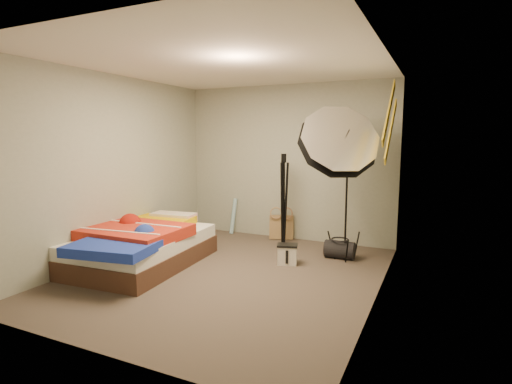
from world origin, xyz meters
The scene contains 15 objects.
floor centered at (0.00, 0.00, 0.00)m, with size 4.00×4.00×0.00m, color #4A3D35.
ceiling centered at (0.00, 0.00, 2.50)m, with size 4.00×4.00×0.00m, color silver.
wall_back centered at (0.00, 2.00, 1.25)m, with size 3.50×3.50×0.00m, color gray.
wall_front centered at (0.00, -2.00, 1.25)m, with size 3.50×3.50×0.00m, color gray.
wall_left centered at (-1.75, 0.00, 1.25)m, with size 4.00×4.00×0.00m, color gray.
wall_right centered at (1.75, 0.00, 1.25)m, with size 4.00×4.00×0.00m, color gray.
tote_bag centered at (-0.04, 1.90, 0.20)m, with size 0.39×0.12×0.39m, color #9A7C51.
wrapping_roll centered at (-0.94, 1.90, 0.31)m, with size 0.07×0.07×0.61m, color #4998B4.
camera_case centered at (0.51, 0.69, 0.12)m, with size 0.25×0.18×0.25m, color beige.
duffel_bag centered at (1.08, 1.24, 0.12)m, with size 0.25×0.25×0.40m, color black.
wall_stripe_upper centered at (1.73, 0.60, 1.95)m, with size 0.02×1.10×0.10m, color gold.
wall_stripe_lower centered at (1.73, 0.85, 1.75)m, with size 0.02×1.10×0.10m, color gold.
bed centered at (-1.22, -0.14, 0.27)m, with size 1.48×2.09×0.55m.
photo_umbrella centered at (1.06, 1.00, 1.57)m, with size 1.05×1.17×2.19m.
camera_tripod centered at (0.11, 1.57, 0.81)m, with size 0.10×0.10×1.42m.
Camera 1 is at (2.30, -4.10, 1.66)m, focal length 28.00 mm.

